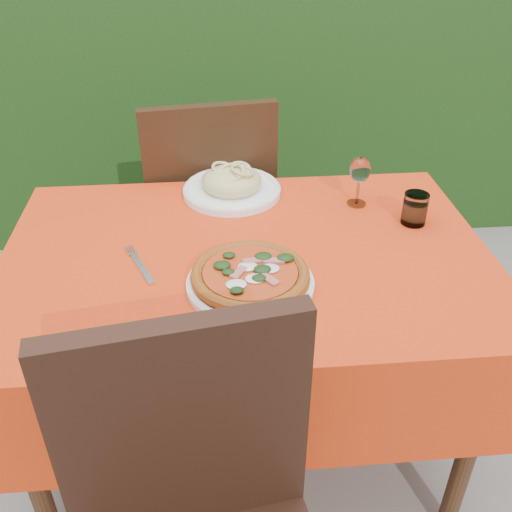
{
  "coord_description": "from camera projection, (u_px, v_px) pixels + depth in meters",
  "views": [
    {
      "loc": [
        -0.09,
        -1.23,
        1.55
      ],
      "look_at": [
        0.02,
        -0.05,
        0.77
      ],
      "focal_mm": 40.0,
      "sensor_mm": 36.0,
      "label": 1
    }
  ],
  "objects": [
    {
      "name": "hedge",
      "position": [
        221.0,
        43.0,
        2.67
      ],
      "size": [
        3.2,
        0.55,
        1.78
      ],
      "color": "black",
      "rests_on": "ground"
    },
    {
      "name": "wine_glass",
      "position": [
        360.0,
        172.0,
        1.63
      ],
      "size": [
        0.06,
        0.06,
        0.15
      ],
      "color": "silver",
      "rests_on": "dining_table"
    },
    {
      "name": "fork",
      "position": [
        142.0,
        268.0,
        1.41
      ],
      "size": [
        0.1,
        0.2,
        0.01
      ],
      "primitive_type": "cube",
      "rotation": [
        0.0,
        0.0,
        0.4
      ],
      "color": "silver",
      "rests_on": "dining_table"
    },
    {
      "name": "dining_table",
      "position": [
        247.0,
        299.0,
        1.56
      ],
      "size": [
        1.26,
        0.86,
        0.75
      ],
      "color": "#412815",
      "rests_on": "ground"
    },
    {
      "name": "water_glass",
      "position": [
        415.0,
        210.0,
        1.58
      ],
      "size": [
        0.07,
        0.07,
        0.09
      ],
      "color": "silver",
      "rests_on": "dining_table"
    },
    {
      "name": "chair_far",
      "position": [
        209.0,
        208.0,
        2.07
      ],
      "size": [
        0.49,
        0.49,
        0.97
      ],
      "rotation": [
        0.0,
        0.0,
        3.27
      ],
      "color": "black",
      "rests_on": "ground"
    },
    {
      "name": "pasta_plate",
      "position": [
        232.0,
        185.0,
        1.73
      ],
      "size": [
        0.3,
        0.3,
        0.08
      ],
      "rotation": [
        0.0,
        0.0,
        -0.18
      ],
      "color": "white",
      "rests_on": "dining_table"
    },
    {
      "name": "ground",
      "position": [
        249.0,
        442.0,
        1.88
      ],
      "size": [
        60.0,
        60.0,
        0.0
      ],
      "primitive_type": "plane",
      "color": "slate",
      "rests_on": "ground"
    },
    {
      "name": "pizza_plate",
      "position": [
        250.0,
        278.0,
        1.33
      ],
      "size": [
        0.33,
        0.33,
        0.06
      ],
      "rotation": [
        0.0,
        0.0,
        -0.26
      ],
      "color": "white",
      "rests_on": "dining_table"
    }
  ]
}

